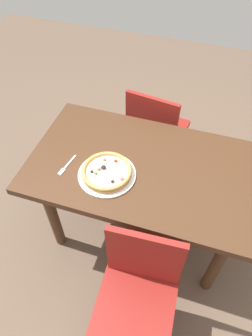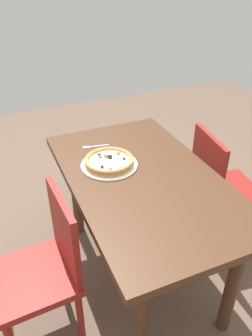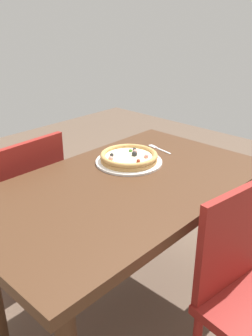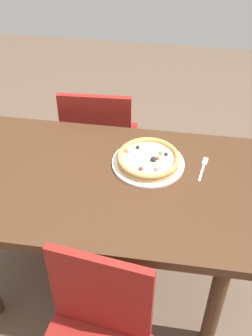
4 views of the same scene
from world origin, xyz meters
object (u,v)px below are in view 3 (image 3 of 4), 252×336
pizza (129,157)px  fork (158,149)px  plate (129,162)px  dining_table (123,205)px  chair_far (24,205)px

pizza → fork: (0.24, 0.01, -0.03)m
plate → fork: (0.24, 0.01, -0.00)m
dining_table → fork: (0.42, 0.14, 0.11)m
plate → chair_far: bearing=124.5°
dining_table → chair_far: bearing=103.5°
dining_table → pizza: bearing=35.8°
pizza → fork: 0.25m
chair_far → pizza: chair_far is taller
plate → pizza: size_ratio=1.16×
dining_table → fork: size_ratio=8.04×
chair_far → fork: chair_far is taller
dining_table → pizza: pizza is taller
dining_table → chair_far: chair_far is taller
pizza → chair_far: bearing=124.5°
chair_far → fork: bearing=-42.1°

